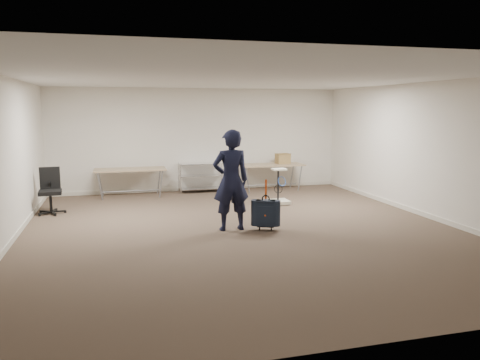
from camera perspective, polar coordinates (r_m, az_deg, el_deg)
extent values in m
plane|color=#483B2B|center=(8.84, 0.27, -6.10)|extent=(9.00, 9.00, 0.00)
plane|color=silver|center=(12.97, -4.99, 4.89)|extent=(8.00, 0.00, 8.00)
plane|color=silver|center=(4.45, 15.73, -2.77)|extent=(8.00, 0.00, 8.00)
plane|color=silver|center=(8.47, -26.86, 1.95)|extent=(0.00, 9.00, 9.00)
plane|color=silver|center=(10.38, 22.14, 3.33)|extent=(0.00, 9.00, 9.00)
plane|color=silver|center=(8.56, 0.28, 12.34)|extent=(8.00, 8.00, 0.00)
cube|color=silver|center=(13.11, -4.90, -1.00)|extent=(8.00, 0.02, 0.10)
cube|color=silver|center=(8.71, -26.18, -6.90)|extent=(0.02, 9.00, 0.10)
cube|color=silver|center=(10.57, 21.68, -3.97)|extent=(0.02, 9.00, 0.10)
cube|color=tan|center=(12.29, -13.25, 1.26)|extent=(1.80, 0.75, 0.03)
cylinder|color=gray|center=(12.38, -13.16, -1.32)|extent=(1.50, 0.02, 0.02)
cylinder|color=gray|center=(12.05, -16.70, -0.77)|extent=(0.13, 0.04, 0.69)
cylinder|color=gray|center=(12.09, -9.59, -0.49)|extent=(0.13, 0.04, 0.69)
cylinder|color=gray|center=(12.64, -16.63, -0.34)|extent=(0.13, 0.04, 0.69)
cylinder|color=gray|center=(12.68, -9.85, -0.07)|extent=(0.13, 0.04, 0.69)
cube|color=tan|center=(12.97, 3.78, 1.86)|extent=(1.80, 0.75, 0.03)
cylinder|color=gray|center=(13.05, 3.76, -0.59)|extent=(1.50, 0.02, 0.02)
cylinder|color=gray|center=(12.51, 0.95, -0.06)|extent=(0.13, 0.04, 0.69)
cylinder|color=gray|center=(13.00, 7.32, 0.20)|extent=(0.13, 0.04, 0.69)
cylinder|color=gray|center=(13.08, 0.23, 0.33)|extent=(0.13, 0.04, 0.69)
cylinder|color=gray|center=(13.55, 6.36, 0.56)|extent=(0.13, 0.04, 0.69)
cylinder|color=silver|center=(12.47, -7.22, 0.08)|extent=(0.02, 0.02, 0.80)
cylinder|color=silver|center=(12.68, -1.84, 0.29)|extent=(0.02, 0.02, 0.80)
cylinder|color=silver|center=(12.91, -7.49, 0.37)|extent=(0.02, 0.02, 0.80)
cylinder|color=silver|center=(13.11, -2.29, 0.57)|extent=(0.02, 0.02, 0.80)
cube|color=silver|center=(12.82, -4.68, -0.99)|extent=(1.20, 0.45, 0.02)
cube|color=silver|center=(12.77, -4.70, 0.55)|extent=(1.20, 0.45, 0.02)
cube|color=silver|center=(12.73, -4.71, 2.02)|extent=(1.20, 0.45, 0.01)
imported|color=black|center=(8.65, -1.12, -0.04)|extent=(0.70, 0.47, 1.88)
cube|color=#162031|center=(8.74, 3.14, -4.03)|extent=(0.40, 0.32, 0.48)
cube|color=black|center=(8.82, 3.14, -5.61)|extent=(0.35, 0.25, 0.03)
cylinder|color=black|center=(8.82, 2.41, -5.91)|extent=(0.05, 0.07, 0.06)
cylinder|color=black|center=(8.81, 3.85, -5.94)|extent=(0.05, 0.07, 0.06)
torus|color=black|center=(8.69, 3.16, -2.31)|extent=(0.15, 0.08, 0.15)
cube|color=#EF4B0C|center=(8.67, 3.18, -1.15)|extent=(0.03, 0.02, 0.37)
cylinder|color=black|center=(10.93, -22.01, -3.61)|extent=(0.60, 0.60, 0.09)
cylinder|color=black|center=(10.89, -22.07, -2.54)|extent=(0.06, 0.06, 0.40)
cube|color=black|center=(10.85, -22.14, -1.40)|extent=(0.50, 0.50, 0.08)
cube|color=black|center=(11.03, -22.16, 0.24)|extent=(0.43, 0.09, 0.48)
cube|color=beige|center=(11.20, 4.73, -2.65)|extent=(0.47, 0.47, 0.07)
cylinder|color=black|center=(10.98, 4.14, -3.07)|extent=(0.06, 0.06, 0.04)
cylinder|color=black|center=(11.17, 4.68, -0.55)|extent=(0.05, 0.05, 0.74)
cube|color=beige|center=(11.08, 4.78, 1.30)|extent=(0.33, 0.28, 0.04)
torus|color=blue|center=(11.06, 5.12, -0.16)|extent=(0.24, 0.10, 0.23)
cube|color=#9E7B49|center=(13.15, 5.23, 2.63)|extent=(0.40, 0.31, 0.28)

